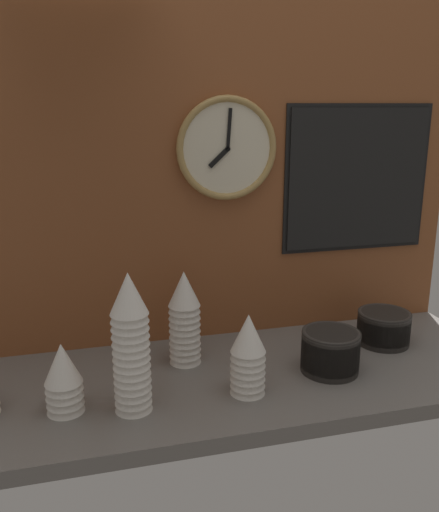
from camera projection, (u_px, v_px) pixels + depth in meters
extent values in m
cube|color=slate|center=(224.00, 380.00, 1.45)|extent=(1.60, 0.56, 0.04)
cube|color=brown|center=(200.00, 165.00, 1.55)|extent=(1.60, 0.03, 1.05)
cone|color=white|center=(185.00, 346.00, 1.50)|extent=(0.09, 0.09, 0.10)
cone|color=white|center=(185.00, 339.00, 1.49)|extent=(0.09, 0.09, 0.10)
cone|color=white|center=(185.00, 333.00, 1.49)|extent=(0.09, 0.09, 0.10)
cone|color=white|center=(185.00, 327.00, 1.48)|extent=(0.09, 0.09, 0.10)
cone|color=white|center=(185.00, 321.00, 1.48)|extent=(0.09, 0.09, 0.10)
cone|color=white|center=(184.00, 314.00, 1.47)|extent=(0.09, 0.09, 0.10)
cone|color=white|center=(184.00, 308.00, 1.47)|extent=(0.09, 0.09, 0.10)
cone|color=white|center=(184.00, 302.00, 1.46)|extent=(0.09, 0.09, 0.10)
cone|color=white|center=(184.00, 295.00, 1.46)|extent=(0.09, 0.09, 0.10)
cone|color=white|center=(184.00, 289.00, 1.45)|extent=(0.09, 0.09, 0.10)
cone|color=white|center=(133.00, 391.00, 1.26)|extent=(0.09, 0.09, 0.10)
cone|color=white|center=(133.00, 384.00, 1.26)|extent=(0.09, 0.09, 0.10)
cone|color=white|center=(132.00, 376.00, 1.25)|extent=(0.09, 0.09, 0.10)
cone|color=white|center=(132.00, 369.00, 1.25)|extent=(0.09, 0.09, 0.10)
cone|color=white|center=(132.00, 362.00, 1.24)|extent=(0.09, 0.09, 0.10)
cone|color=white|center=(131.00, 354.00, 1.24)|extent=(0.09, 0.09, 0.10)
cone|color=white|center=(131.00, 347.00, 1.23)|extent=(0.09, 0.09, 0.10)
cone|color=white|center=(131.00, 340.00, 1.23)|extent=(0.09, 0.09, 0.10)
cone|color=white|center=(130.00, 332.00, 1.22)|extent=(0.09, 0.09, 0.10)
cone|color=white|center=(130.00, 324.00, 1.22)|extent=(0.09, 0.09, 0.10)
cone|color=white|center=(130.00, 317.00, 1.21)|extent=(0.09, 0.09, 0.10)
cone|color=white|center=(129.00, 309.00, 1.21)|extent=(0.09, 0.09, 0.10)
cone|color=white|center=(129.00, 301.00, 1.20)|extent=(0.09, 0.09, 0.10)
cone|color=white|center=(128.00, 293.00, 1.20)|extent=(0.09, 0.09, 0.10)
cone|color=white|center=(248.00, 375.00, 1.34)|extent=(0.09, 0.09, 0.10)
cone|color=white|center=(248.00, 368.00, 1.33)|extent=(0.09, 0.09, 0.10)
cone|color=white|center=(248.00, 361.00, 1.33)|extent=(0.09, 0.09, 0.10)
cone|color=white|center=(248.00, 354.00, 1.32)|extent=(0.09, 0.09, 0.10)
cone|color=white|center=(248.00, 347.00, 1.32)|extent=(0.09, 0.09, 0.10)
cone|color=white|center=(248.00, 340.00, 1.31)|extent=(0.09, 0.09, 0.10)
cone|color=white|center=(248.00, 333.00, 1.31)|extent=(0.09, 0.09, 0.10)
cone|color=white|center=(65.00, 392.00, 1.25)|extent=(0.09, 0.09, 0.10)
cone|color=white|center=(64.00, 385.00, 1.25)|extent=(0.09, 0.09, 0.10)
cone|color=white|center=(63.00, 378.00, 1.24)|extent=(0.09, 0.09, 0.10)
cone|color=white|center=(63.00, 371.00, 1.24)|extent=(0.09, 0.09, 0.10)
cone|color=white|center=(62.00, 363.00, 1.23)|extent=(0.09, 0.09, 0.10)
cylinder|color=black|center=(329.00, 364.00, 1.45)|extent=(0.16, 0.16, 0.04)
cylinder|color=black|center=(330.00, 359.00, 1.45)|extent=(0.16, 0.16, 0.04)
cylinder|color=black|center=(330.00, 354.00, 1.45)|extent=(0.16, 0.16, 0.04)
cylinder|color=black|center=(330.00, 349.00, 1.44)|extent=(0.16, 0.16, 0.04)
cylinder|color=black|center=(331.00, 344.00, 1.44)|extent=(0.16, 0.16, 0.04)
cylinder|color=black|center=(331.00, 338.00, 1.43)|extent=(0.16, 0.16, 0.04)
torus|color=#302D2A|center=(331.00, 334.00, 1.43)|extent=(0.16, 0.16, 0.01)
cylinder|color=black|center=(383.00, 337.00, 1.63)|extent=(0.16, 0.16, 0.04)
cylinder|color=black|center=(383.00, 332.00, 1.62)|extent=(0.16, 0.16, 0.04)
cylinder|color=black|center=(383.00, 328.00, 1.62)|extent=(0.16, 0.16, 0.04)
cylinder|color=black|center=(384.00, 323.00, 1.61)|extent=(0.16, 0.16, 0.04)
cylinder|color=black|center=(384.00, 318.00, 1.61)|extent=(0.16, 0.16, 0.04)
torus|color=#302D2A|center=(385.00, 314.00, 1.61)|extent=(0.16, 0.16, 0.01)
cylinder|color=beige|center=(227.00, 148.00, 1.53)|extent=(0.28, 0.02, 0.28)
torus|color=#AD894C|center=(227.00, 149.00, 1.52)|extent=(0.29, 0.02, 0.29)
cube|color=black|center=(219.00, 158.00, 1.52)|extent=(0.06, 0.01, 0.06)
cube|color=black|center=(229.00, 129.00, 1.50)|extent=(0.02, 0.01, 0.11)
cylinder|color=black|center=(228.00, 149.00, 1.52)|extent=(0.01, 0.01, 0.01)
cube|color=black|center=(357.00, 179.00, 1.67)|extent=(0.48, 0.01, 0.45)
cube|color=black|center=(358.00, 179.00, 1.66)|extent=(0.45, 0.01, 0.42)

